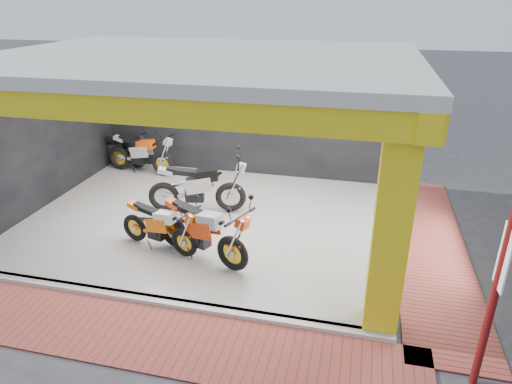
% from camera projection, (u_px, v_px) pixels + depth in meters
% --- Properties ---
extents(ground, '(80.00, 80.00, 0.00)m').
position_uv_depth(ground, '(173.00, 270.00, 8.58)').
color(ground, '#2D2D30').
rests_on(ground, ground).
extents(showroom_floor, '(8.00, 6.00, 0.10)m').
position_uv_depth(showroom_floor, '(208.00, 220.00, 10.35)').
color(showroom_floor, beige).
rests_on(showroom_floor, ground).
extents(showroom_ceiling, '(8.40, 6.40, 0.20)m').
position_uv_depth(showroom_ceiling, '(200.00, 59.00, 8.93)').
color(showroom_ceiling, beige).
rests_on(showroom_ceiling, corner_column).
extents(back_wall, '(8.20, 0.20, 3.50)m').
position_uv_depth(back_wall, '(242.00, 114.00, 12.43)').
color(back_wall, black).
rests_on(back_wall, ground).
extents(left_wall, '(0.20, 6.20, 3.50)m').
position_uv_depth(left_wall, '(37.00, 136.00, 10.55)').
color(left_wall, black).
rests_on(left_wall, ground).
extents(corner_column, '(0.50, 0.50, 3.50)m').
position_uv_depth(corner_column, '(391.00, 227.00, 6.41)').
color(corner_column, yellow).
rests_on(corner_column, ground).
extents(header_beam_front, '(8.40, 0.30, 0.40)m').
position_uv_depth(header_beam_front, '(128.00, 108.00, 6.38)').
color(header_beam_front, yellow).
rests_on(header_beam_front, corner_column).
extents(header_beam_right, '(0.30, 6.40, 0.40)m').
position_uv_depth(header_beam_right, '(411.00, 83.00, 8.19)').
color(header_beam_right, yellow).
rests_on(header_beam_right, corner_column).
extents(floor_kerb, '(8.00, 0.20, 0.10)m').
position_uv_depth(floor_kerb, '(149.00, 300.00, 7.65)').
color(floor_kerb, beige).
rests_on(floor_kerb, ground).
extents(paver_front, '(9.00, 1.40, 0.03)m').
position_uv_depth(paver_front, '(126.00, 332.00, 6.97)').
color(paver_front, maroon).
rests_on(paver_front, ground).
extents(paver_right, '(1.40, 7.00, 0.03)m').
position_uv_depth(paver_right, '(430.00, 247.00, 9.33)').
color(paver_right, maroon).
rests_on(paver_right, ground).
extents(signpost, '(0.10, 0.36, 2.54)m').
position_uv_depth(signpost, '(494.00, 296.00, 5.54)').
color(signpost, '#5E0E0E').
rests_on(signpost, ground).
extents(moto_hero, '(2.05, 1.20, 1.18)m').
position_uv_depth(moto_hero, '(184.00, 230.00, 8.58)').
color(moto_hero, '#FF650A').
rests_on(moto_hero, showroom_floor).
extents(moto_row_a, '(2.43, 1.62, 1.39)m').
position_uv_depth(moto_row_a, '(232.00, 237.00, 8.10)').
color(moto_row_a, red).
rests_on(moto_row_a, showroom_floor).
extents(moto_row_b, '(2.51, 1.40, 1.45)m').
position_uv_depth(moto_row_b, '(230.00, 183.00, 10.35)').
color(moto_row_b, '#9EA0A5').
rests_on(moto_row_b, showroom_floor).
extents(moto_row_c, '(2.29, 1.10, 1.35)m').
position_uv_depth(moto_row_c, '(162.00, 153.00, 12.47)').
color(moto_row_c, '#A6AAAE').
rests_on(moto_row_c, showroom_floor).
extents(moto_row_d, '(1.99, 0.87, 1.19)m').
position_uv_depth(moto_row_d, '(136.00, 149.00, 13.06)').
color(moto_row_d, black).
rests_on(moto_row_d, showroom_floor).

